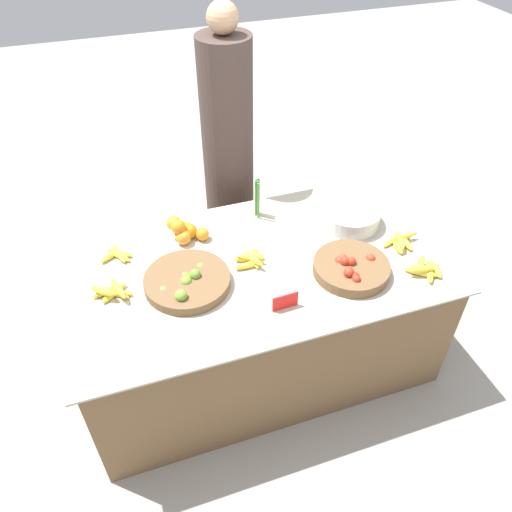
# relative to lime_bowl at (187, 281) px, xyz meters

# --- Properties ---
(ground_plane) EXTENTS (12.00, 12.00, 0.00)m
(ground_plane) POSITION_rel_lime_bowl_xyz_m (0.35, 0.04, -0.73)
(ground_plane) COLOR #A39E93
(market_table) EXTENTS (1.84, 1.03, 0.70)m
(market_table) POSITION_rel_lime_bowl_xyz_m (0.35, 0.04, -0.38)
(market_table) COLOR brown
(market_table) RESTS_ON ground_plane
(lime_bowl) EXTENTS (0.40, 0.40, 0.09)m
(lime_bowl) POSITION_rel_lime_bowl_xyz_m (0.00, 0.00, 0.00)
(lime_bowl) COLOR brown
(lime_bowl) RESTS_ON market_table
(tomato_basket) EXTENTS (0.36, 0.36, 0.09)m
(tomato_basket) POSITION_rel_lime_bowl_xyz_m (0.75, -0.16, 0.00)
(tomato_basket) COLOR brown
(tomato_basket) RESTS_ON market_table
(orange_pile) EXTENTS (0.20, 0.17, 0.13)m
(orange_pile) POSITION_rel_lime_bowl_xyz_m (0.07, 0.35, 0.02)
(orange_pile) COLOR orange
(orange_pile) RESTS_ON market_table
(metal_bowl) EXTENTS (0.31, 0.31, 0.09)m
(metal_bowl) POSITION_rel_lime_bowl_xyz_m (0.93, 0.19, 0.02)
(metal_bowl) COLOR silver
(metal_bowl) RESTS_ON market_table
(price_sign) EXTENTS (0.12, 0.01, 0.08)m
(price_sign) POSITION_rel_lime_bowl_xyz_m (0.38, -0.28, 0.01)
(price_sign) COLOR red
(price_sign) RESTS_ON market_table
(veg_bundle) EXTENTS (0.03, 0.06, 0.22)m
(veg_bundle) POSITION_rel_lime_bowl_xyz_m (0.48, 0.41, 0.08)
(veg_bundle) COLOR #4C8E42
(veg_bundle) RESTS_ON market_table
(banana_bunch_middle_right) EXTENTS (0.17, 0.17, 0.05)m
(banana_bunch_middle_right) POSITION_rel_lime_bowl_xyz_m (0.33, 0.05, -0.00)
(banana_bunch_middle_right) COLOR yellow
(banana_bunch_middle_right) RESTS_ON market_table
(banana_bunch_front_right) EXTENTS (0.21, 0.17, 0.05)m
(banana_bunch_front_right) POSITION_rel_lime_bowl_xyz_m (1.09, -0.06, -0.01)
(banana_bunch_front_right) COLOR yellow
(banana_bunch_front_right) RESTS_ON market_table
(banana_bunch_back_center) EXTENTS (0.17, 0.16, 0.03)m
(banana_bunch_back_center) POSITION_rel_lime_bowl_xyz_m (-0.28, 0.31, -0.01)
(banana_bunch_back_center) COLOR yellow
(banana_bunch_back_center) RESTS_ON market_table
(banana_bunch_front_left) EXTENTS (0.19, 0.16, 0.06)m
(banana_bunch_front_left) POSITION_rel_lime_bowl_xyz_m (-0.33, 0.04, -0.00)
(banana_bunch_front_left) COLOR yellow
(banana_bunch_front_left) RESTS_ON market_table
(banana_bunch_middle_left) EXTENTS (0.19, 0.17, 0.06)m
(banana_bunch_middle_left) POSITION_rel_lime_bowl_xyz_m (1.09, -0.28, -0.00)
(banana_bunch_middle_left) COLOR yellow
(banana_bunch_middle_left) RESTS_ON market_table
(vendor_person) EXTENTS (0.30, 0.30, 1.68)m
(vendor_person) POSITION_rel_lime_bowl_xyz_m (0.45, 0.85, 0.06)
(vendor_person) COLOR #473833
(vendor_person) RESTS_ON ground_plane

